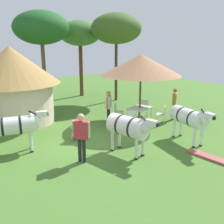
{
  "coord_description": "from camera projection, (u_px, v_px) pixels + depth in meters",
  "views": [
    {
      "loc": [
        -5.84,
        -8.08,
        4.0
      ],
      "look_at": [
        1.19,
        0.24,
        1.0
      ],
      "focal_mm": 41.53,
      "sensor_mm": 36.0,
      "label": 1
    }
  ],
  "objects": [
    {
      "name": "patio_dining_table",
      "position": [
        140.0,
        109.0,
        13.09
      ],
      "size": [
        1.39,
        1.13,
        0.74
      ],
      "rotation": [
        0.0,
        0.0,
        0.23
      ],
      "color": "silver",
      "rests_on": "ground_plane"
    },
    {
      "name": "acacia_tree_right_background",
      "position": [
        80.0,
        34.0,
        18.44
      ],
      "size": [
        2.98,
        2.98,
        5.43
      ],
      "color": "brown",
      "rests_on": "ground_plane"
    },
    {
      "name": "guest_behind_table",
      "position": [
        108.0,
        105.0,
        12.6
      ],
      "size": [
        0.49,
        0.44,
        1.67
      ],
      "rotation": [
        0.0,
        0.0,
        0.65
      ],
      "color": "black",
      "rests_on": "ground_plane"
    },
    {
      "name": "shade_umbrella",
      "position": [
        141.0,
        65.0,
        12.49
      ],
      "size": [
        3.93,
        3.93,
        3.39
      ],
      "color": "brown",
      "rests_on": "ground_plane"
    },
    {
      "name": "striped_lounge_chair",
      "position": [
        79.0,
        132.0,
        10.98
      ],
      "size": [
        0.95,
        0.94,
        0.61
      ],
      "rotation": [
        0.0,
        0.0,
        5.49
      ],
      "color": "#269F68",
      "rests_on": "ground_plane"
    },
    {
      "name": "zebra_by_umbrella",
      "position": [
        189.0,
        118.0,
        10.36
      ],
      "size": [
        1.07,
        2.26,
        1.56
      ],
      "rotation": [
        0.0,
        0.0,
        2.87
      ],
      "color": "silver",
      "rests_on": "ground_plane"
    },
    {
      "name": "zebra_toward_hut",
      "position": [
        14.0,
        126.0,
        9.35
      ],
      "size": [
        2.16,
        1.13,
        1.56
      ],
      "rotation": [
        0.0,
        0.0,
        4.37
      ],
      "color": "silver",
      "rests_on": "ground_plane"
    },
    {
      "name": "patio_chair_west_end",
      "position": [
        163.0,
        113.0,
        12.91
      ],
      "size": [
        0.61,
        0.6,
        0.9
      ],
      "rotation": [
        0.0,
        0.0,
        0.68
      ],
      "color": "white",
      "rests_on": "ground_plane"
    },
    {
      "name": "acacia_tree_behind_hut",
      "position": [
        41.0,
        28.0,
        15.93
      ],
      "size": [
        3.44,
        3.44,
        5.82
      ],
      "color": "brown",
      "rests_on": "ground_plane"
    },
    {
      "name": "acacia_tree_far_lawn",
      "position": [
        116.0,
        29.0,
        16.85
      ],
      "size": [
        3.31,
        3.31,
        5.76
      ],
      "color": "#413027",
      "rests_on": "ground_plane"
    },
    {
      "name": "standing_watcher",
      "position": [
        81.0,
        133.0,
        8.59
      ],
      "size": [
        0.44,
        0.52,
        1.71
      ],
      "rotation": [
        0.0,
        0.0,
        -0.96
      ],
      "color": "black",
      "rests_on": "ground_plane"
    },
    {
      "name": "patio_chair_near_hut",
      "position": [
        117.0,
        111.0,
        13.36
      ],
      "size": [
        0.6,
        0.6,
        0.9
      ],
      "rotation": [
        0.0,
        0.0,
        -2.49
      ],
      "color": "silver",
      "rests_on": "ground_plane"
    },
    {
      "name": "patio_chair_near_lawn",
      "position": [
        133.0,
        118.0,
        12.1
      ],
      "size": [
        0.58,
        0.58,
        0.9
      ],
      "rotation": [
        0.0,
        0.0,
        -1.09
      ],
      "color": "white",
      "rests_on": "ground_plane"
    },
    {
      "name": "zebra_nearest_camera",
      "position": [
        129.0,
        127.0,
        9.25
      ],
      "size": [
        0.91,
        2.14,
        1.57
      ],
      "rotation": [
        0.0,
        0.0,
        3.28
      ],
      "color": "silver",
      "rests_on": "ground_plane"
    },
    {
      "name": "thatched_hut",
      "position": [
        12.0,
        82.0,
        12.66
      ],
      "size": [
        4.65,
        4.65,
        3.76
      ],
      "rotation": [
        0.0,
        0.0,
        3.81
      ],
      "color": "beige",
      "rests_on": "ground_plane"
    },
    {
      "name": "patio_chair_east_end",
      "position": [
        144.0,
        107.0,
        14.17
      ],
      "size": [
        0.59,
        0.59,
        0.9
      ],
      "rotation": [
        0.0,
        0.0,
        -4.17
      ],
      "color": "silver",
      "rests_on": "ground_plane"
    },
    {
      "name": "ground_plane",
      "position": [
        94.0,
        142.0,
        10.64
      ],
      "size": [
        36.0,
        36.0,
        0.0
      ],
      "primitive_type": "plane",
      "color": "#49742C"
    },
    {
      "name": "guest_beside_umbrella",
      "position": [
        175.0,
        101.0,
        13.4
      ],
      "size": [
        0.52,
        0.4,
        1.65
      ],
      "rotation": [
        0.0,
        0.0,
        3.67
      ],
      "color": "black",
      "rests_on": "ground_plane"
    }
  ]
}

